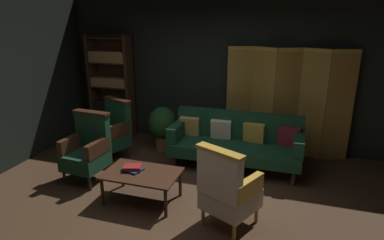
% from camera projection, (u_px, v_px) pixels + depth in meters
% --- Properties ---
extents(ground_plane, '(10.00, 10.00, 0.00)m').
position_uv_depth(ground_plane, '(174.00, 205.00, 4.44)').
color(ground_plane, '#3D2819').
extents(back_wall, '(7.20, 0.10, 2.80)m').
position_uv_depth(back_wall, '(219.00, 71.00, 6.23)').
color(back_wall, black).
rests_on(back_wall, ground_plane).
extents(side_wall_left, '(0.10, 3.60, 2.80)m').
position_uv_depth(side_wall_left, '(13.00, 80.00, 5.42)').
color(side_wall_left, black).
rests_on(side_wall_left, ground_plane).
extents(folding_screen, '(2.14, 0.25, 1.90)m').
position_uv_depth(folding_screen, '(287.00, 101.00, 5.78)').
color(folding_screen, olive).
rests_on(folding_screen, ground_plane).
extents(bookshelf, '(0.90, 0.32, 2.05)m').
position_uv_depth(bookshelf, '(112.00, 84.00, 6.72)').
color(bookshelf, '#382114').
rests_on(bookshelf, ground_plane).
extents(velvet_couch, '(2.12, 0.78, 0.88)m').
position_uv_depth(velvet_couch, '(236.00, 140.00, 5.46)').
color(velvet_couch, '#382114').
rests_on(velvet_couch, ground_plane).
extents(coffee_table, '(1.00, 0.64, 0.42)m').
position_uv_depth(coffee_table, '(142.00, 176.00, 4.44)').
color(coffee_table, '#382114').
rests_on(coffee_table, ground_plane).
extents(armchair_gilt_accent, '(0.77, 0.77, 1.04)m').
position_uv_depth(armchair_gilt_accent, '(227.00, 189.00, 3.87)').
color(armchair_gilt_accent, '#B78E33').
rests_on(armchair_gilt_accent, ground_plane).
extents(armchair_wing_left, '(0.62, 0.61, 1.04)m').
position_uv_depth(armchair_wing_left, '(87.00, 149.00, 5.01)').
color(armchair_wing_left, '#382114').
rests_on(armchair_wing_left, ground_plane).
extents(armchair_wing_right, '(0.76, 0.75, 1.04)m').
position_uv_depth(armchair_wing_right, '(112.00, 131.00, 5.77)').
color(armchair_wing_right, '#382114').
rests_on(armchair_wing_right, ground_plane).
extents(potted_plant, '(0.53, 0.53, 0.82)m').
position_uv_depth(potted_plant, '(162.00, 125.00, 6.12)').
color(potted_plant, brown).
rests_on(potted_plant, ground_plane).
extents(book_navy_cloth, '(0.30, 0.26, 0.03)m').
position_uv_depth(book_navy_cloth, '(133.00, 169.00, 4.48)').
color(book_navy_cloth, navy).
rests_on(book_navy_cloth, coffee_table).
extents(book_red_leather, '(0.27, 0.22, 0.04)m').
position_uv_depth(book_red_leather, '(132.00, 167.00, 4.47)').
color(book_red_leather, maroon).
rests_on(book_red_leather, book_navy_cloth).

